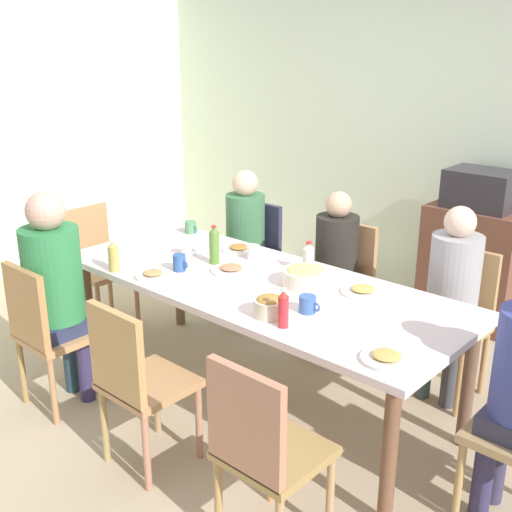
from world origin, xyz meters
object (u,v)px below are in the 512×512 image
Objects in this scene: person_2 at (335,261)px; cup_1 at (188,248)px; plate_2 at (231,269)px; cup_4 at (180,263)px; chair_4 at (136,378)px; bottle_1 at (214,246)px; chair_1 at (46,328)px; chair_2 at (342,281)px; chair_0 at (456,314)px; bowl_1 at (305,276)px; bottle_0 at (283,309)px; chair_5 at (95,260)px; chair_3 at (253,255)px; cup_0 at (253,252)px; bottle_2 at (114,257)px; bottle_3 at (308,258)px; chair_7 at (262,447)px; cup_2 at (191,227)px; person_1 at (55,280)px; plate_4 at (363,291)px; microwave at (481,189)px; bowl_0 at (270,306)px; person_3 at (244,233)px; dining_table at (256,292)px; plate_1 at (386,358)px; plate_0 at (239,249)px; side_cabinet at (472,265)px; person_0 at (452,288)px; plate_3 at (153,275)px; cup_3 at (308,304)px.

person_2 is 0.98m from cup_1.
cup_4 is at bearing -141.00° from plate_2.
chair_4 is 1.07m from bottle_1.
chair_1 and chair_2 have the same top height.
chair_0 is at bearing 39.64° from cup_4.
bottle_0 is (0.26, -0.50, 0.04)m from bowl_1.
chair_5 is (-1.62, -0.88, 0.00)m from chair_2.
person_2 is 5.81× the size of bottle_0.
cup_1 is at bearing -76.47° from chair_3.
person_2 reaches higher than bottle_1.
chair_3 is 1.00× the size of chair_5.
chair_1 and chair_3 have the same top height.
chair_5 is 7.96× the size of cup_0.
bottle_2 reaches higher than chair_4.
plate_2 is 0.46m from bottle_3.
bottle_0 is (0.50, 0.51, 0.35)m from chair_4.
chair_7 reaches higher than cup_2.
person_2 is (0.82, 1.66, 0.17)m from chair_1.
bottle_0 is at bearing 17.66° from person_1.
bottle_2 is at bearing -151.66° from plate_4.
chair_1 reaches higher than cup_1.
cup_0 is 0.24× the size of microwave.
plate_4 is at bearing 71.96° from bowl_0.
chair_2 is 0.19m from person_2.
dining_table is at bearing -43.59° from person_3.
cup_0 is (-0.26, -0.61, 0.30)m from chair_2.
bottle_2 is at bearing -85.78° from person_3.
cup_1 reaches higher than plate_4.
cup_1 is at bearing 124.16° from chair_4.
chair_2 is at bearing 28.47° from chair_5.
plate_1 is 1.98× the size of cup_4.
cup_2 is at bearing 96.72° from chair_1.
bottle_1 is at bearing 112.78° from chair_4.
chair_0 reaches higher than cup_0.
chair_4 is at bearing -28.47° from chair_5.
chair_3 is at bearing 135.23° from bowl_0.
bottle_0 is (0.95, -0.70, 0.08)m from plate_0.
cup_0 is 1.86m from side_cabinet.
bottle_2 is (0.88, -0.45, 0.34)m from chair_5.
person_2 is (-0.00, -0.09, 0.17)m from chair_2.
bottle_2 is (-1.56, 0.43, 0.34)m from chair_7.
chair_7 reaches higher than cup_1.
person_0 reaches higher than side_cabinet.
chair_2 is at bearing 131.03° from plate_1.
cup_4 is 0.24× the size of microwave.
plate_3 is (-0.49, -1.23, 0.27)m from chair_2.
bowl_1 is (0.25, -0.74, 0.31)m from chair_2.
person_1 is 1.46m from cup_3.
chair_7 is at bearing -15.48° from bottle_2.
person_3 is at bearing 144.49° from cup_3.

